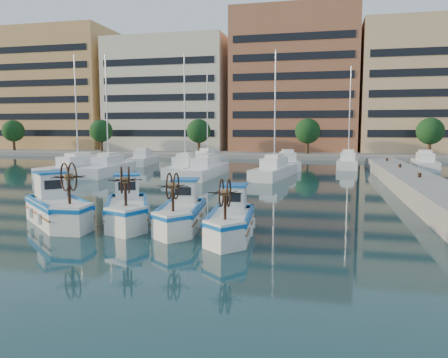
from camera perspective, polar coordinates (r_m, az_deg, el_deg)
ground at (r=19.05m, az=-8.29°, el=-6.84°), size 300.00×300.00×0.00m
quay at (r=26.27m, az=26.58°, el=-2.47°), size 3.00×60.00×1.20m
waterfront at (r=82.61m, az=14.99°, el=10.88°), size 180.00×40.00×25.60m
yacht_marina at (r=46.20m, az=0.05°, el=1.66°), size 37.56×23.83×11.50m
fishing_boat_a at (r=21.79m, az=-20.97°, el=-3.32°), size 4.71×4.48×2.99m
fishing_boat_b at (r=20.94m, az=-12.52°, el=-3.54°), size 3.47×4.72×2.84m
fishing_boat_c at (r=19.64m, az=-5.56°, el=-4.23°), size 2.26×4.35×2.65m
fishing_boat_d at (r=18.02m, az=0.92°, el=-5.23°), size 2.02×4.20×2.58m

